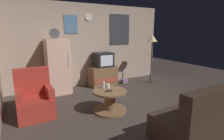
{
  "coord_description": "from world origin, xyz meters",
  "views": [
    {
      "loc": [
        -2.21,
        -2.94,
        1.69
      ],
      "look_at": [
        -0.05,
        0.9,
        0.75
      ],
      "focal_mm": 28.98,
      "sensor_mm": 36.0,
      "label": 1
    }
  ],
  "objects_px": {
    "wine_glass": "(104,85)",
    "couch": "(206,118)",
    "fridge": "(58,66)",
    "remote_control": "(109,91)",
    "tv_stand": "(103,76)",
    "crt_tv": "(103,60)",
    "book_stack": "(124,81)",
    "standing_lamp": "(152,42)",
    "coffee_table": "(110,101)",
    "mug_ceramic_white": "(108,86)",
    "armchair": "(35,100)"
  },
  "relations": [
    {
      "from": "standing_lamp",
      "to": "coffee_table",
      "type": "relative_size",
      "value": 2.21
    },
    {
      "from": "wine_glass",
      "to": "armchair",
      "type": "bearing_deg",
      "value": 165.23
    },
    {
      "from": "mug_ceramic_white",
      "to": "armchair",
      "type": "bearing_deg",
      "value": 165.84
    },
    {
      "from": "crt_tv",
      "to": "mug_ceramic_white",
      "type": "height_order",
      "value": "crt_tv"
    },
    {
      "from": "fridge",
      "to": "tv_stand",
      "type": "distance_m",
      "value": 1.47
    },
    {
      "from": "wine_glass",
      "to": "standing_lamp",
      "type": "bearing_deg",
      "value": 25.31
    },
    {
      "from": "crt_tv",
      "to": "mug_ceramic_white",
      "type": "distance_m",
      "value": 1.8
    },
    {
      "from": "fridge",
      "to": "standing_lamp",
      "type": "relative_size",
      "value": 1.11
    },
    {
      "from": "standing_lamp",
      "to": "book_stack",
      "type": "relative_size",
      "value": 7.41
    },
    {
      "from": "standing_lamp",
      "to": "mug_ceramic_white",
      "type": "height_order",
      "value": "standing_lamp"
    },
    {
      "from": "crt_tv",
      "to": "coffee_table",
      "type": "xyz_separation_m",
      "value": [
        -0.75,
        -1.82,
        -0.6
      ]
    },
    {
      "from": "coffee_table",
      "to": "mug_ceramic_white",
      "type": "distance_m",
      "value": 0.34
    },
    {
      "from": "remote_control",
      "to": "armchair",
      "type": "bearing_deg",
      "value": 163.01
    },
    {
      "from": "tv_stand",
      "to": "coffee_table",
      "type": "height_order",
      "value": "tv_stand"
    },
    {
      "from": "remote_control",
      "to": "crt_tv",
      "type": "bearing_deg",
      "value": 72.84
    },
    {
      "from": "standing_lamp",
      "to": "book_stack",
      "type": "height_order",
      "value": "standing_lamp"
    },
    {
      "from": "coffee_table",
      "to": "couch",
      "type": "relative_size",
      "value": 0.42
    },
    {
      "from": "couch",
      "to": "book_stack",
      "type": "xyz_separation_m",
      "value": [
        0.53,
        3.25,
        -0.24
      ]
    },
    {
      "from": "tv_stand",
      "to": "crt_tv",
      "type": "distance_m",
      "value": 0.52
    },
    {
      "from": "crt_tv",
      "to": "wine_glass",
      "type": "height_order",
      "value": "crt_tv"
    },
    {
      "from": "coffee_table",
      "to": "mug_ceramic_white",
      "type": "bearing_deg",
      "value": 73.41
    },
    {
      "from": "armchair",
      "to": "couch",
      "type": "height_order",
      "value": "armchair"
    },
    {
      "from": "wine_glass",
      "to": "remote_control",
      "type": "height_order",
      "value": "wine_glass"
    },
    {
      "from": "fridge",
      "to": "couch",
      "type": "relative_size",
      "value": 1.04
    },
    {
      "from": "armchair",
      "to": "crt_tv",
      "type": "bearing_deg",
      "value": 29.83
    },
    {
      "from": "tv_stand",
      "to": "crt_tv",
      "type": "bearing_deg",
      "value": -2.99
    },
    {
      "from": "wine_glass",
      "to": "fridge",
      "type": "bearing_deg",
      "value": 111.58
    },
    {
      "from": "fridge",
      "to": "armchair",
      "type": "bearing_deg",
      "value": -122.51
    },
    {
      "from": "wine_glass",
      "to": "mug_ceramic_white",
      "type": "distance_m",
      "value": 0.11
    },
    {
      "from": "book_stack",
      "to": "armchair",
      "type": "bearing_deg",
      "value": -159.42
    },
    {
      "from": "armchair",
      "to": "remote_control",
      "type": "bearing_deg",
      "value": -23.21
    },
    {
      "from": "wine_glass",
      "to": "couch",
      "type": "height_order",
      "value": "couch"
    },
    {
      "from": "wine_glass",
      "to": "tv_stand",
      "type": "bearing_deg",
      "value": 64.19
    },
    {
      "from": "standing_lamp",
      "to": "remote_control",
      "type": "height_order",
      "value": "standing_lamp"
    },
    {
      "from": "wine_glass",
      "to": "couch",
      "type": "bearing_deg",
      "value": -61.8
    },
    {
      "from": "wine_glass",
      "to": "couch",
      "type": "distance_m",
      "value": 2.06
    },
    {
      "from": "standing_lamp",
      "to": "couch",
      "type": "bearing_deg",
      "value": -115.14
    },
    {
      "from": "standing_lamp",
      "to": "coffee_table",
      "type": "bearing_deg",
      "value": -150.24
    },
    {
      "from": "fridge",
      "to": "tv_stand",
      "type": "bearing_deg",
      "value": 2.19
    },
    {
      "from": "crt_tv",
      "to": "standing_lamp",
      "type": "bearing_deg",
      "value": -18.66
    },
    {
      "from": "tv_stand",
      "to": "fridge",
      "type": "bearing_deg",
      "value": -177.81
    },
    {
      "from": "fridge",
      "to": "couch",
      "type": "distance_m",
      "value": 3.75
    },
    {
      "from": "fridge",
      "to": "remote_control",
      "type": "relative_size",
      "value": 11.8
    },
    {
      "from": "wine_glass",
      "to": "book_stack",
      "type": "xyz_separation_m",
      "value": [
        1.5,
        1.45,
        -0.47
      ]
    },
    {
      "from": "standing_lamp",
      "to": "mug_ceramic_white",
      "type": "bearing_deg",
      "value": -153.44
    },
    {
      "from": "tv_stand",
      "to": "standing_lamp",
      "type": "distance_m",
      "value": 1.94
    },
    {
      "from": "mug_ceramic_white",
      "to": "wine_glass",
      "type": "bearing_deg",
      "value": 174.22
    },
    {
      "from": "crt_tv",
      "to": "book_stack",
      "type": "relative_size",
      "value": 2.52
    },
    {
      "from": "couch",
      "to": "book_stack",
      "type": "relative_size",
      "value": 7.92
    },
    {
      "from": "couch",
      "to": "tv_stand",
      "type": "bearing_deg",
      "value": 93.07
    }
  ]
}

